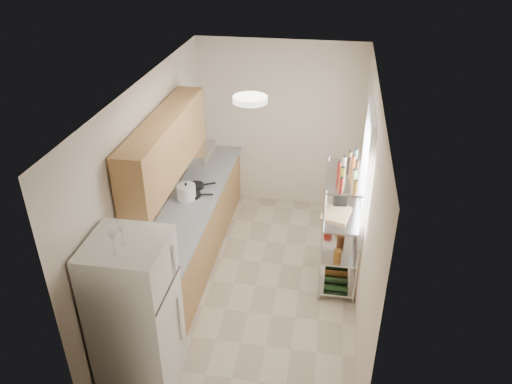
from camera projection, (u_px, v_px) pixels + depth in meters
room at (255, 197)px, 5.70m from camera, size 2.52×4.42×2.62m
counter_run at (193, 230)px, 6.63m from camera, size 0.63×3.51×0.90m
upper_cabinets at (166, 147)px, 5.69m from camera, size 0.33×2.20×0.72m
range_hood at (192, 151)px, 6.57m from camera, size 0.50×0.60×0.12m
window at (366, 172)px, 5.70m from camera, size 0.06×1.00×1.46m
bakers_rack at (343, 206)px, 5.91m from camera, size 0.45×0.90×1.73m
ceiling_dome at (250, 99)px, 4.82m from camera, size 0.34×0.34×0.05m
refrigerator at (136, 316)px, 4.68m from camera, size 0.69×0.69×1.69m
wine_glass_a at (114, 243)px, 4.07m from camera, size 0.08×0.08×0.21m
wine_glass_b at (122, 235)px, 4.21m from camera, size 0.06×0.06×0.18m
rice_cooker at (186, 192)px, 6.42m from camera, size 0.24×0.24×0.20m
frying_pan_large at (192, 195)px, 6.51m from camera, size 0.29×0.29×0.04m
frying_pan_small at (196, 186)px, 6.72m from camera, size 0.30×0.30×0.05m
cutting_board at (336, 214)px, 5.91m from camera, size 0.38×0.45×0.03m
espresso_machine at (340, 194)px, 6.08m from camera, size 0.16×0.24×0.26m
storage_bag at (329, 223)px, 6.44m from camera, size 0.12×0.16×0.17m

